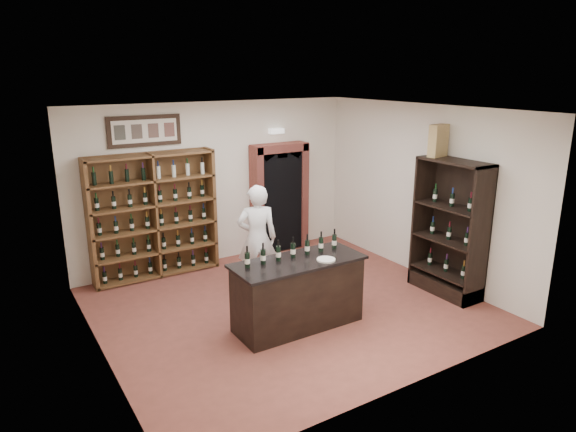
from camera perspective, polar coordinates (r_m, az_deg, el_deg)
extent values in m
plane|color=brown|center=(8.08, -0.05, -10.01)|extent=(5.50, 5.50, 0.00)
plane|color=white|center=(7.29, -0.06, 11.71)|extent=(5.50, 5.50, 0.00)
cube|color=silver|center=(9.70, -7.87, 3.65)|extent=(5.50, 0.04, 3.00)
cube|color=silver|center=(6.60, -20.84, -3.13)|extent=(0.04, 5.00, 3.00)
cube|color=silver|center=(9.26, 14.59, 2.69)|extent=(0.04, 5.00, 3.00)
cube|color=brown|center=(9.34, -14.99, 0.23)|extent=(2.20, 0.02, 2.20)
cube|color=brown|center=(8.93, -21.19, -1.01)|extent=(0.06, 0.38, 2.20)
cube|color=brown|center=(9.52, -8.53, 0.91)|extent=(0.06, 0.38, 2.20)
cube|color=brown|center=(9.17, -14.66, -0.02)|extent=(0.04, 0.38, 2.20)
cube|color=brown|center=(9.51, -14.21, -6.18)|extent=(2.18, 0.38, 0.04)
cube|color=brown|center=(9.36, -14.39, -3.77)|extent=(2.18, 0.38, 0.04)
cube|color=brown|center=(9.23, -14.57, -1.29)|extent=(2.18, 0.38, 0.03)
cube|color=brown|center=(9.12, -14.75, 1.26)|extent=(2.18, 0.38, 0.04)
cube|color=brown|center=(9.02, -14.94, 3.87)|extent=(2.18, 0.38, 0.04)
cube|color=brown|center=(8.95, -15.13, 6.52)|extent=(2.18, 0.38, 0.04)
cube|color=black|center=(9.07, -15.65, 9.09)|extent=(1.25, 0.04, 0.52)
cube|color=black|center=(10.22, -1.00, 1.86)|extent=(0.97, 0.29, 2.05)
cube|color=#AC4E42|center=(9.95, -3.49, 1.57)|extent=(0.14, 0.35, 2.15)
cube|color=#AC4E42|center=(10.47, 1.48, 2.30)|extent=(0.14, 0.35, 2.15)
cube|color=#AC4E42|center=(10.00, -0.97, 7.60)|extent=(1.15, 0.35, 0.16)
cube|color=white|center=(10.05, -1.29, 9.42)|extent=(0.30, 0.10, 0.10)
cube|color=black|center=(7.33, 1.11, -8.81)|extent=(1.80, 0.70, 0.94)
cube|color=black|center=(7.13, 1.13, -5.08)|extent=(1.88, 0.78, 0.04)
cylinder|color=black|center=(6.86, -4.54, -4.89)|extent=(0.07, 0.07, 0.21)
cylinder|color=beige|center=(6.86, -4.54, -5.01)|extent=(0.07, 0.07, 0.07)
cylinder|color=black|center=(6.80, -4.57, -3.71)|extent=(0.03, 0.03, 0.09)
cylinder|color=black|center=(6.96, -2.79, -4.53)|extent=(0.07, 0.07, 0.21)
cylinder|color=beige|center=(6.97, -2.78, -4.65)|extent=(0.07, 0.07, 0.07)
cylinder|color=black|center=(6.91, -2.80, -3.36)|extent=(0.03, 0.03, 0.09)
cylinder|color=black|center=(7.07, -1.08, -4.18)|extent=(0.07, 0.07, 0.21)
cylinder|color=beige|center=(7.08, -1.08, -4.29)|extent=(0.07, 0.07, 0.07)
cylinder|color=black|center=(7.02, -1.09, -3.03)|extent=(0.03, 0.03, 0.09)
cylinder|color=black|center=(7.19, 0.56, -3.83)|extent=(0.07, 0.07, 0.21)
cylinder|color=beige|center=(7.20, 0.56, -3.94)|extent=(0.07, 0.07, 0.07)
cylinder|color=black|center=(7.14, 0.57, -2.70)|extent=(0.03, 0.03, 0.09)
cylinder|color=black|center=(7.32, 2.15, -3.49)|extent=(0.07, 0.07, 0.21)
cylinder|color=beige|center=(7.32, 2.15, -3.60)|extent=(0.07, 0.07, 0.07)
cylinder|color=black|center=(7.27, 2.16, -2.38)|extent=(0.03, 0.03, 0.09)
cylinder|color=black|center=(7.45, 3.69, -3.17)|extent=(0.07, 0.07, 0.21)
cylinder|color=beige|center=(7.45, 3.69, -3.27)|extent=(0.07, 0.07, 0.07)
cylinder|color=black|center=(7.40, 3.71, -2.07)|extent=(0.03, 0.03, 0.09)
cylinder|color=black|center=(7.58, 5.17, -2.85)|extent=(0.07, 0.07, 0.21)
cylinder|color=beige|center=(7.59, 5.16, -2.95)|extent=(0.07, 0.07, 0.07)
cylinder|color=black|center=(7.53, 5.20, -1.77)|extent=(0.03, 0.03, 0.09)
cube|color=black|center=(8.76, 18.49, -1.07)|extent=(0.02, 1.20, 2.20)
cube|color=black|center=(8.25, 20.53, -2.31)|extent=(0.48, 0.04, 2.20)
cube|color=black|center=(8.96, 14.72, -0.40)|extent=(0.48, 0.04, 2.20)
cube|color=black|center=(8.35, 18.12, 5.79)|extent=(0.48, 1.20, 0.04)
cube|color=black|center=(8.92, 16.98, -7.34)|extent=(0.48, 1.20, 0.24)
cube|color=black|center=(8.83, 17.10, -5.97)|extent=(0.48, 1.16, 0.03)
cube|color=black|center=(8.65, 17.40, -2.58)|extent=(0.48, 1.16, 0.03)
cube|color=black|center=(8.50, 17.70, 0.94)|extent=(0.48, 1.16, 0.03)
imported|color=white|center=(8.36, -3.45, -2.53)|extent=(0.76, 0.64, 1.79)
cylinder|color=beige|center=(7.13, 4.24, -4.86)|extent=(0.26, 0.26, 0.02)
cube|color=tan|center=(8.57, 16.36, 8.04)|extent=(0.38, 0.21, 0.51)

